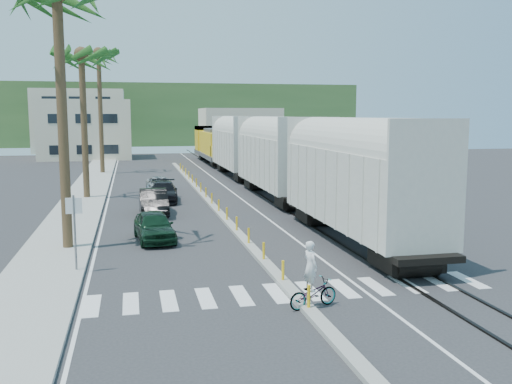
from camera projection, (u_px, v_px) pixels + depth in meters
ground at (276, 276)px, 21.25m from camera, size 140.00×140.00×0.00m
sidewalk at (87, 192)px, 43.62m from camera, size 3.00×90.00×0.15m
rails at (251, 184)px, 49.41m from camera, size 1.56×100.00×0.06m
median at (206, 198)px, 40.56m from camera, size 0.45×60.00×0.85m
crosswalk at (291, 292)px, 19.32m from camera, size 14.00×2.20×0.01m
lane_markings at (171, 191)px, 44.98m from camera, size 9.42×90.00×0.01m
freight_train at (258, 153)px, 46.38m from camera, size 3.00×60.94×5.85m
palm_trees at (85, 46)px, 40.04m from camera, size 3.50×37.20×13.75m
street_sign at (74, 222)px, 21.36m from camera, size 0.60×0.08×3.00m
buildings at (121, 125)px, 88.63m from camera, size 38.00×27.00×10.00m
hillside at (155, 115)px, 117.21m from camera, size 80.00×20.00×12.00m
car_lead at (154, 226)px, 27.15m from camera, size 2.51×4.50×1.42m
car_second at (153, 202)px, 34.27m from camera, size 1.73×4.68×1.53m
car_third at (163, 192)px, 39.36m from camera, size 2.52×4.98×1.38m
car_rear at (159, 185)px, 44.24m from camera, size 2.04×4.33×1.19m
cyclist at (312, 287)px, 17.71m from camera, size 1.60×2.08×2.13m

